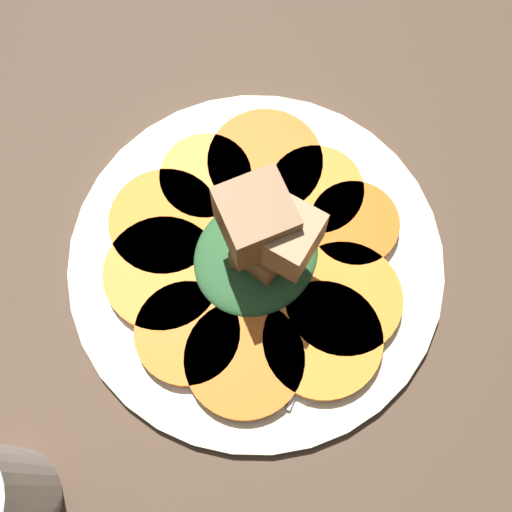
{
  "coord_description": "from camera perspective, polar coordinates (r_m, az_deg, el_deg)",
  "views": [
    {
      "loc": [
        -12.6,
        -10.78,
        54.8
      ],
      "look_at": [
        0.0,
        0.0,
        4.1
      ],
      "focal_mm": 50.0,
      "sensor_mm": 36.0,
      "label": 1
    }
  ],
  "objects": [
    {
      "name": "carrot_slice_0",
      "position": [
        0.56,
        -4.03,
        6.28
      ],
      "size": [
        7.2,
        7.2,
        1.14
      ],
      "primitive_type": "cylinder",
      "color": "orange",
      "rests_on": "plate"
    },
    {
      "name": "carrot_slice_3",
      "position": [
        0.52,
        -5.24,
        -6.43
      ],
      "size": [
        7.73,
        7.73,
        1.14
      ],
      "primitive_type": "cylinder",
      "color": "orange",
      "rests_on": "plate"
    },
    {
      "name": "carrot_slice_9",
      "position": [
        0.57,
        0.73,
        7.44
      ],
      "size": [
        9.09,
        9.09,
        1.14
      ],
      "primitive_type": "cylinder",
      "color": "orange",
      "rests_on": "plate"
    },
    {
      "name": "fork",
      "position": [
        0.54,
        5.43,
        -3.11
      ],
      "size": [
        18.49,
        6.74,
        0.4
      ],
      "rotation": [
        0.0,
        0.0,
        0.28
      ],
      "color": "silver",
      "rests_on": "plate"
    },
    {
      "name": "carrot_slice_2",
      "position": [
        0.54,
        -7.45,
        -1.45
      ],
      "size": [
        8.89,
        8.89,
        1.14
      ],
      "primitive_type": "cylinder",
      "color": "orange",
      "rests_on": "plate"
    },
    {
      "name": "plate",
      "position": [
        0.55,
        0.0,
        -0.51
      ],
      "size": [
        28.78,
        28.78,
        1.05
      ],
      "color": "beige",
      "rests_on": "table_slab"
    },
    {
      "name": "carrot_slice_5",
      "position": [
        0.52,
        5.33,
        -6.74
      ],
      "size": [
        8.75,
        8.75,
        1.14
      ],
      "primitive_type": "cylinder",
      "color": "orange",
      "rests_on": "plate"
    },
    {
      "name": "carrot_slice_1",
      "position": [
        0.55,
        -7.28,
        2.67
      ],
      "size": [
        8.59,
        8.59,
        1.14
      ],
      "primitive_type": "cylinder",
      "color": "orange",
      "rests_on": "plate"
    },
    {
      "name": "table_slab",
      "position": [
        0.56,
        0.0,
        -0.98
      ],
      "size": [
        120.0,
        120.0,
        2.0
      ],
      "primitive_type": "cube",
      "color": "#4C3828",
      "rests_on": "ground"
    },
    {
      "name": "carrot_slice_6",
      "position": [
        0.53,
        6.98,
        -3.47
      ],
      "size": [
        8.73,
        8.73,
        1.14
      ],
      "primitive_type": "cylinder",
      "color": "orange",
      "rests_on": "plate"
    },
    {
      "name": "carrot_slice_8",
      "position": [
        0.56,
        4.77,
        5.22
      ],
      "size": [
        7.42,
        7.42,
        1.14
      ],
      "primitive_type": "cylinder",
      "color": "orange",
      "rests_on": "plate"
    },
    {
      "name": "center_pile",
      "position": [
        0.5,
        0.35,
        0.85
      ],
      "size": [
        9.9,
        8.91,
        11.06
      ],
      "color": "#2D6033",
      "rests_on": "plate"
    },
    {
      "name": "carrot_slice_4",
      "position": [
        0.52,
        -0.93,
        -8.3
      ],
      "size": [
        8.71,
        8.71,
        1.14
      ],
      "primitive_type": "cylinder",
      "color": "orange",
      "rests_on": "plate"
    },
    {
      "name": "carrot_slice_7",
      "position": [
        0.55,
        7.85,
        2.5
      ],
      "size": [
        6.87,
        6.87,
        1.14
      ],
      "primitive_type": "cylinder",
      "color": "#D56014",
      "rests_on": "plate"
    }
  ]
}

